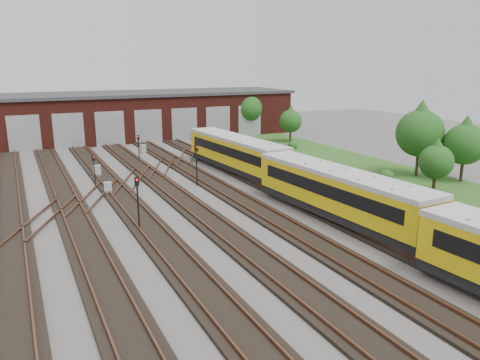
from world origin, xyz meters
name	(u,v)px	position (x,y,z in m)	size (l,w,h in m)	color
ground	(243,222)	(0.00, 0.00, 0.00)	(120.00, 120.00, 0.00)	#4A4745
track_network	(236,218)	(-0.17, 0.59, 0.11)	(30.40, 70.00, 0.33)	black
maintenance_shed	(116,115)	(-0.01, 39.97, 3.20)	(51.00, 12.50, 6.35)	#4E1913
grass_verge	(365,166)	(19.00, 10.00, 0.03)	(8.00, 55.00, 0.05)	#264F1A
metro_train	(339,192)	(6.00, -2.42, 1.93)	(3.70, 47.26, 3.12)	black
signal_mast_0	(138,196)	(-6.60, 1.48, 2.24)	(0.30, 0.28, 3.50)	black
signal_mast_1	(94,167)	(-7.28, 13.92, 1.75)	(0.26, 0.24, 2.71)	black
signal_mast_2	(139,144)	(-1.18, 22.78, 1.84)	(0.29, 0.28, 2.84)	black
signal_mast_3	(196,160)	(0.70, 10.30, 2.29)	(0.30, 0.28, 3.58)	black
relay_cabinet_1	(97,171)	(-6.51, 17.52, 0.54)	(0.65, 0.54, 1.08)	#9B9D9F
relay_cabinet_2	(108,188)	(-6.74, 10.98, 0.49)	(0.59, 0.49, 0.99)	#9B9D9F
relay_cabinet_3	(143,149)	(0.39, 27.23, 0.50)	(0.60, 0.50, 1.00)	#9B9D9F
relay_cabinet_4	(320,173)	(11.94, 7.99, 0.49)	(0.59, 0.49, 0.99)	#9B9D9F
tree_0	(248,105)	(18.30, 35.00, 4.36)	(4.10, 4.10, 6.79)	#302415
tree_1	(291,118)	(20.17, 26.26, 3.19)	(3.00, 3.00, 4.97)	#302415
tree_2	(420,128)	(20.39, 4.44, 4.61)	(4.33, 4.33, 7.17)	#302415
tree_3	(437,158)	(17.28, -0.37, 2.93)	(2.76, 2.76, 4.57)	#302415
tree_4	(465,139)	(22.39, 1.17, 3.85)	(3.62, 3.62, 5.99)	#302415
bush_0	(386,175)	(16.00, 3.68, 0.73)	(1.47, 1.47, 1.47)	#164714
bush_1	(293,144)	(17.75, 21.82, 0.60)	(1.20, 1.20, 1.20)	#164714
bush_2	(251,130)	(18.75, 35.00, 0.60)	(1.20, 1.20, 1.20)	#164714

